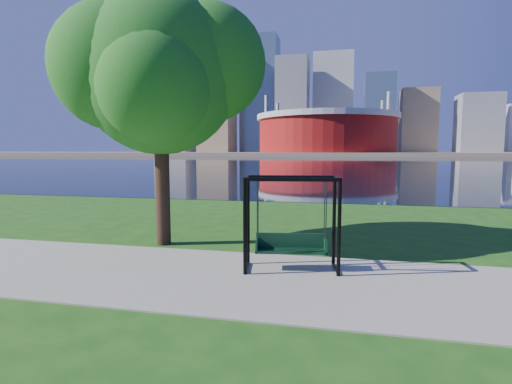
% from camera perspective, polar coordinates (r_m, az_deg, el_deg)
% --- Properties ---
extents(ground, '(900.00, 900.00, 0.00)m').
position_cam_1_polar(ground, '(8.78, 0.77, -11.47)').
color(ground, '#1E5114').
rests_on(ground, ground).
extents(path, '(120.00, 4.00, 0.03)m').
position_cam_1_polar(path, '(8.31, 0.04, -12.37)').
color(path, '#9E937F').
rests_on(path, ground).
extents(river, '(900.00, 180.00, 0.02)m').
position_cam_1_polar(river, '(110.25, 11.87, 4.35)').
color(river, black).
rests_on(river, ground).
extents(far_bank, '(900.00, 228.00, 2.00)m').
position_cam_1_polar(far_bank, '(314.21, 12.48, 5.40)').
color(far_bank, '#937F60').
rests_on(far_bank, ground).
extents(stadium, '(83.00, 83.00, 32.00)m').
position_cam_1_polar(stadium, '(243.77, 10.08, 8.47)').
color(stadium, maroon).
rests_on(stadium, far_bank).
extents(skyline, '(392.00, 66.00, 96.50)m').
position_cam_1_polar(skyline, '(329.34, 11.87, 11.51)').
color(skyline, gray).
rests_on(skyline, far_bank).
extents(swing, '(2.14, 1.19, 2.08)m').
position_cam_1_polar(swing, '(8.74, 5.05, -4.79)').
color(swing, black).
rests_on(swing, ground).
extents(park_tree, '(5.58, 5.04, 6.93)m').
position_cam_1_polar(park_tree, '(11.66, -13.69, 16.55)').
color(park_tree, black).
rests_on(park_tree, ground).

